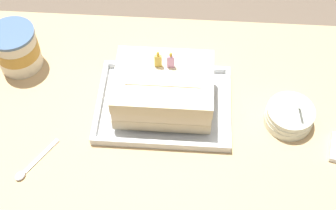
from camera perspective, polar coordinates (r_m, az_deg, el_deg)
dining_table at (r=1.26m, az=0.49°, el=-4.06°), size 1.22×0.71×0.70m
foil_tray at (r=1.18m, az=-0.51°, el=-0.03°), size 0.34×0.25×0.02m
birthday_cake at (r=1.13m, az=-0.54°, el=1.97°), size 0.24×0.18×0.15m
bowl_stack at (r=1.18m, az=14.80°, el=-1.31°), size 0.12×0.12×0.09m
ice_cream_tub at (r=1.30m, az=-18.26°, el=6.69°), size 0.12×0.12×0.12m
serving_spoon_near_tray at (r=1.14m, az=-16.94°, el=-7.50°), size 0.09×0.12×0.01m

